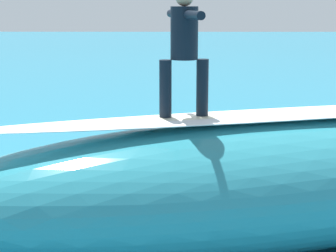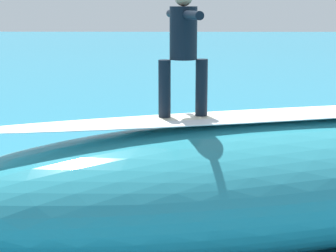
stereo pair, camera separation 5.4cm
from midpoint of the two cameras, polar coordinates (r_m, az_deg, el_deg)
ground_plane at (r=11.05m, az=4.26°, el=-5.73°), size 120.00×120.00×0.00m
wave_crest at (r=8.32m, az=9.64°, el=-5.26°), size 9.73×5.01×1.78m
wave_foam_lip at (r=8.11m, az=9.86°, el=1.04°), size 7.93×3.12×0.08m
surfboard_riding at (r=7.64m, az=1.29°, el=0.60°), size 2.10×0.97×0.09m
surfer_riding at (r=7.52m, az=1.32°, el=7.79°), size 0.61×1.47×1.57m
surfboard_paddling at (r=11.73m, az=-1.11°, el=-4.45°), size 0.75×2.02×0.09m
surfer_paddling at (r=11.80m, az=-1.03°, el=-3.48°), size 0.44×1.64×0.29m
foam_patch_near at (r=12.03m, az=-10.09°, el=-4.09°), size 1.07×0.98×0.14m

